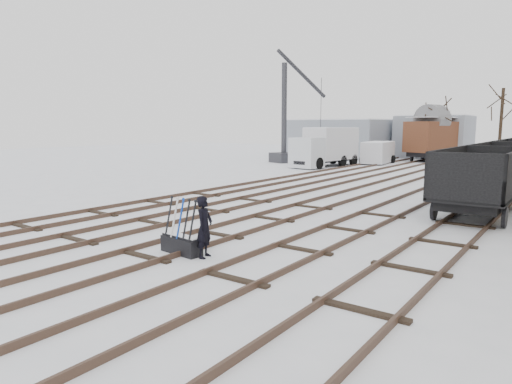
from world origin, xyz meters
TOP-DOWN VIEW (x-y plane):
  - ground at (0.00, 0.00)m, footprint 120.00×120.00m
  - tracks at (-0.00, 13.67)m, footprint 13.90×52.00m
  - shed_left at (-13.00, 36.00)m, footprint 10.00×8.00m
  - shed_right at (-4.00, 40.00)m, footprint 7.00×6.00m
  - ground_frame at (0.55, -2.16)m, footprint 1.34×0.57m
  - worker at (1.30, -2.06)m, footprint 0.53×0.67m
  - freight_wagon_a at (6.00, 8.39)m, footprint 2.49×6.23m
  - freight_wagon_b at (6.00, 14.79)m, footprint 2.49×6.23m
  - box_van_wagon at (-2.93, 34.83)m, footprint 4.27×6.07m
  - lorry at (-8.46, 23.73)m, footprint 3.00×7.40m
  - panel_van at (-6.02, 29.24)m, footprint 2.41×4.68m
  - crane at (-13.70, 25.73)m, footprint 2.65×6.11m
  - tree_far_left at (-2.52, 35.04)m, footprint 0.30×0.30m
  - tree_far_right at (2.34, 39.20)m, footprint 0.30×0.30m

SIDE VIEW (x-z plane):
  - ground at x=0.00m, z-range 0.00..0.00m
  - tracks at x=0.00m, z-range -0.01..0.16m
  - ground_frame at x=0.55m, z-range -0.46..1.03m
  - worker at x=1.30m, z-range 0.00..1.62m
  - freight_wagon_a at x=6.00m, z-range -0.30..2.24m
  - freight_wagon_b at x=6.00m, z-range -0.30..2.24m
  - panel_van at x=-6.02m, z-range 0.04..2.03m
  - lorry at x=-8.46m, z-range 0.05..3.31m
  - shed_left at x=-13.00m, z-range 0.00..4.10m
  - shed_right at x=-4.00m, z-range 0.00..4.50m
  - box_van_wagon at x=-2.93m, z-range 0.35..4.55m
  - tree_far_left at x=-2.52m, z-range 0.00..5.36m
  - crane at x=-13.70m, z-range -2.43..7.83m
  - tree_far_right at x=2.34m, z-range 0.00..6.97m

